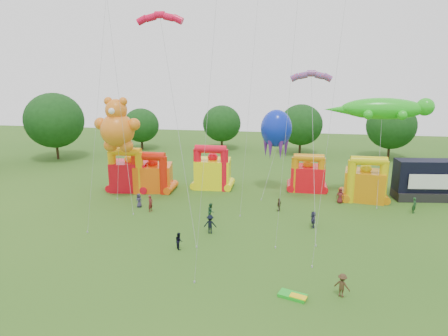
% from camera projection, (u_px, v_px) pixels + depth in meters
% --- Properties ---
extents(ground, '(160.00, 160.00, 0.00)m').
position_uv_depth(ground, '(202.00, 310.00, 27.70)').
color(ground, '#2B5818').
rests_on(ground, ground).
extents(tree_ring, '(119.98, 122.04, 12.07)m').
position_uv_depth(tree_ring, '(186.00, 221.00, 26.92)').
color(tree_ring, '#352314').
rests_on(tree_ring, ground).
extents(bouncy_castle_0, '(5.33, 4.49, 6.19)m').
position_uv_depth(bouncy_castle_0, '(130.00, 173.00, 54.26)').
color(bouncy_castle_0, red).
rests_on(bouncy_castle_0, ground).
extents(bouncy_castle_1, '(5.52, 4.74, 5.64)m').
position_uv_depth(bouncy_castle_1, '(153.00, 175.00, 54.08)').
color(bouncy_castle_1, '#EF5B0C').
rests_on(bouncy_castle_1, ground).
extents(bouncy_castle_2, '(5.00, 4.11, 6.28)m').
position_uv_depth(bouncy_castle_2, '(212.00, 171.00, 55.32)').
color(bouncy_castle_2, '#FFF20D').
rests_on(bouncy_castle_2, ground).
extents(bouncy_castle_3, '(4.48, 3.60, 5.32)m').
position_uv_depth(bouncy_castle_3, '(307.00, 176.00, 54.24)').
color(bouncy_castle_3, red).
rests_on(bouncy_castle_3, ground).
extents(bouncy_castle_4, '(5.37, 4.57, 5.95)m').
position_uv_depth(bouncy_castle_4, '(365.00, 183.00, 50.12)').
color(bouncy_castle_4, orange).
rests_on(bouncy_castle_4, ground).
extents(stage_trailer, '(8.27, 3.96, 5.13)m').
position_uv_depth(stage_trailer, '(427.00, 180.00, 50.55)').
color(stage_trailer, black).
rests_on(stage_trailer, ground).
extents(teddy_bear_kite, '(5.86, 4.16, 13.00)m').
position_uv_depth(teddy_bear_kite, '(117.00, 128.00, 48.90)').
color(teddy_bear_kite, orange).
rests_on(teddy_bear_kite, ground).
extents(gecko_kite, '(12.83, 6.22, 12.94)m').
position_uv_depth(gecko_kite, '(382.00, 121.00, 48.43)').
color(gecko_kite, green).
rests_on(gecko_kite, ground).
extents(octopus_kite, '(4.11, 6.58, 11.13)m').
position_uv_depth(octopus_kite, '(274.00, 144.00, 52.43)').
color(octopus_kite, '#0C23BA').
rests_on(octopus_kite, ground).
extents(parafoil_kites, '(27.26, 12.85, 25.81)m').
position_uv_depth(parafoil_kites, '(169.00, 119.00, 41.10)').
color(parafoil_kites, '#ED0B37').
rests_on(parafoil_kites, ground).
extents(diamond_kites, '(24.83, 21.48, 40.02)m').
position_uv_depth(diamond_kites, '(236.00, 60.00, 36.39)').
color(diamond_kites, red).
rests_on(diamond_kites, ground).
extents(folded_kite_bundle, '(2.22, 1.59, 0.31)m').
position_uv_depth(folded_kite_bundle, '(293.00, 296.00, 29.15)').
color(folded_kite_bundle, green).
rests_on(folded_kite_bundle, ground).
extents(spectator_0, '(0.97, 0.79, 1.71)m').
position_uv_depth(spectator_0, '(139.00, 200.00, 47.88)').
color(spectator_0, '#312B47').
rests_on(spectator_0, ground).
extents(spectator_1, '(0.65, 0.82, 1.98)m').
position_uv_depth(spectator_1, '(150.00, 203.00, 46.39)').
color(spectator_1, maroon).
rests_on(spectator_1, ground).
extents(spectator_2, '(0.75, 0.93, 1.82)m').
position_uv_depth(spectator_2, '(211.00, 211.00, 44.13)').
color(spectator_2, '#193F27').
rests_on(spectator_2, ground).
extents(spectator_3, '(1.31, 0.80, 1.96)m').
position_uv_depth(spectator_3, '(210.00, 224.00, 40.27)').
color(spectator_3, black).
rests_on(spectator_3, ground).
extents(spectator_4, '(0.72, 1.00, 1.58)m').
position_uv_depth(spectator_4, '(279.00, 205.00, 46.59)').
color(spectator_4, '#3B2A17').
rests_on(spectator_4, ground).
extents(spectator_5, '(0.56, 1.65, 1.77)m').
position_uv_depth(spectator_5, '(313.00, 219.00, 41.80)').
color(spectator_5, '#2A2945').
rests_on(spectator_5, ground).
extents(spectator_6, '(1.03, 0.76, 1.92)m').
position_uv_depth(spectator_6, '(340.00, 196.00, 49.28)').
color(spectator_6, maroon).
rests_on(spectator_6, ground).
extents(spectator_7, '(0.72, 0.82, 1.88)m').
position_uv_depth(spectator_7, '(414.00, 205.00, 45.93)').
color(spectator_7, '#1A421F').
rests_on(spectator_7, ground).
extents(spectator_8, '(0.91, 0.97, 1.60)m').
position_uv_depth(spectator_8, '(179.00, 241.00, 36.86)').
color(spectator_8, black).
rests_on(spectator_8, ground).
extents(spectator_9, '(1.35, 1.13, 1.82)m').
position_uv_depth(spectator_9, '(342.00, 285.00, 29.09)').
color(spectator_9, '#412E1A').
rests_on(spectator_9, ground).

